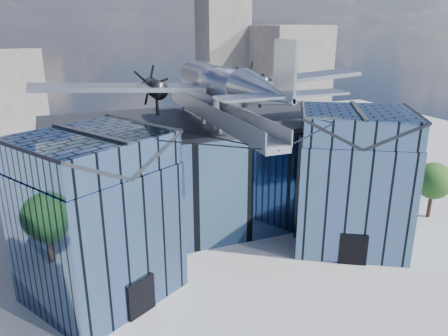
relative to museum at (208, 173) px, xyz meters
name	(u,v)px	position (x,y,z in m)	size (l,w,h in m)	color
ground_plane	(233,257)	(0.00, -5.82, -5.54)	(120.00, 120.00, 0.00)	gray
museum	(208,173)	(0.00, 0.00, 0.00)	(32.88, 24.50, 17.60)	#45618C
bg_towers	(131,72)	(1.45, 44.67, 4.47)	(77.00, 24.50, 26.00)	slate
tree_plaza_e	(434,181)	(21.28, -5.66, -1.73)	(4.30, 4.30, 5.63)	#352015
tree_side_e	(380,146)	(25.50, 6.89, -1.88)	(4.16, 4.16, 5.40)	#352015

